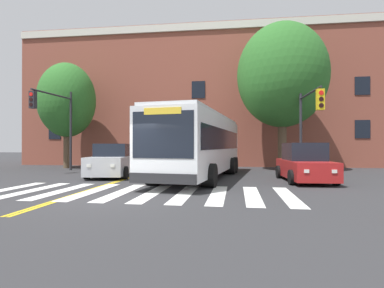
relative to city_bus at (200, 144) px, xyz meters
name	(u,v)px	position (x,y,z in m)	size (l,w,h in m)	color
ground_plane	(109,199)	(-2.29, -6.61, -1.78)	(120.00, 120.00, 0.00)	#303033
crosswalk	(137,193)	(-1.78, -5.26, -1.78)	(11.17, 4.37, 0.01)	white
lane_line_yellow_inner	(165,166)	(-3.84, 8.74, -1.78)	(0.12, 36.00, 0.01)	gold
lane_line_yellow_outer	(167,166)	(-3.68, 8.74, -1.78)	(0.12, 36.00, 0.01)	gold
city_bus	(200,144)	(0.00, 0.00, 0.00)	(4.13, 11.31, 3.32)	white
car_silver_near_lane	(114,161)	(-4.87, 0.14, -0.95)	(2.59, 4.81, 1.81)	#B7BABF
car_red_far_lane	(304,164)	(5.08, -0.93, -0.96)	(2.22, 4.50, 1.84)	#AD1E1E
traffic_light_near_corner	(309,116)	(5.79, 1.11, 1.54)	(0.36, 3.80, 4.82)	#28282D
traffic_light_far_corner	(56,115)	(-9.56, 2.16, 1.87)	(0.56, 3.84, 5.44)	#28282D
street_tree_curbside_large	(282,75)	(5.06, 5.19, 4.71)	(7.05, 6.83, 10.06)	brown
street_tree_curbside_small	(67,100)	(-10.80, 5.57, 3.37)	(6.05, 6.22, 7.99)	brown
building_facade	(203,102)	(-1.03, 12.97, 4.15)	(31.53, 8.97, 11.87)	brown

